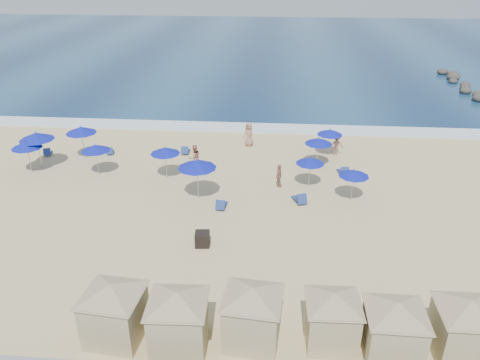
% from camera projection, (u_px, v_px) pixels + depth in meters
% --- Properties ---
extents(ground, '(160.00, 160.00, 0.00)m').
position_uv_depth(ground, '(221.00, 218.00, 27.09)').
color(ground, '#D3BB85').
rests_on(ground, ground).
extents(ocean, '(160.00, 80.00, 0.06)m').
position_uv_depth(ocean, '(261.00, 47.00, 76.38)').
color(ocean, '#0E294F').
rests_on(ocean, ground).
extents(surf_line, '(160.00, 2.50, 0.08)m').
position_uv_depth(surf_line, '(242.00, 128.00, 40.97)').
color(surf_line, white).
rests_on(surf_line, ground).
extents(trash_bin, '(0.81, 0.81, 0.75)m').
position_uv_depth(trash_bin, '(202.00, 239.00, 24.38)').
color(trash_bin, black).
rests_on(trash_bin, ground).
extents(cabana_0, '(4.52, 4.52, 2.85)m').
position_uv_depth(cabana_0, '(113.00, 304.00, 18.00)').
color(cabana_0, tan).
rests_on(cabana_0, ground).
extents(cabana_1, '(4.52, 4.52, 2.84)m').
position_uv_depth(cabana_1, '(178.00, 312.00, 17.60)').
color(cabana_1, tan).
rests_on(cabana_1, ground).
extents(cabana_2, '(4.51, 4.51, 2.84)m').
position_uv_depth(cabana_2, '(253.00, 307.00, 17.85)').
color(cabana_2, tan).
rests_on(cabana_2, ground).
extents(cabana_3, '(4.20, 4.20, 2.64)m').
position_uv_depth(cabana_3, '(333.00, 311.00, 17.81)').
color(cabana_3, tan).
rests_on(cabana_3, ground).
extents(cabana_4, '(4.42, 4.42, 2.77)m').
position_uv_depth(cabana_4, '(395.00, 322.00, 17.17)').
color(cabana_4, tan).
rests_on(cabana_4, ground).
extents(cabana_5, '(4.51, 4.51, 2.83)m').
position_uv_depth(cabana_5, '(467.00, 321.00, 17.20)').
color(cabana_5, tan).
rests_on(cabana_5, ground).
extents(umbrella_0, '(2.07, 2.07, 2.35)m').
position_uv_depth(umbrella_0, '(26.00, 145.00, 31.84)').
color(umbrella_0, '#A5A8AD').
rests_on(umbrella_0, ground).
extents(umbrella_1, '(2.41, 2.41, 2.74)m').
position_uv_depth(umbrella_1, '(36.00, 136.00, 32.41)').
color(umbrella_1, '#A5A8AD').
rests_on(umbrella_1, ground).
extents(umbrella_2, '(2.25, 2.25, 2.56)m').
position_uv_depth(umbrella_2, '(81.00, 130.00, 34.03)').
color(umbrella_2, '#A5A8AD').
rests_on(umbrella_2, ground).
extents(umbrella_3, '(1.99, 1.99, 2.27)m').
position_uv_depth(umbrella_3, '(95.00, 148.00, 31.57)').
color(umbrella_3, '#A5A8AD').
rests_on(umbrella_3, ground).
extents(umbrella_4, '(2.00, 2.00, 2.28)m').
position_uv_depth(umbrella_4, '(165.00, 151.00, 31.08)').
color(umbrella_4, '#A5A8AD').
rests_on(umbrella_4, ground).
extents(umbrella_5, '(2.39, 2.39, 2.72)m').
position_uv_depth(umbrella_5, '(197.00, 164.00, 28.19)').
color(umbrella_5, '#A5A8AD').
rests_on(umbrella_5, ground).
extents(umbrella_6, '(1.85, 1.85, 2.11)m').
position_uv_depth(umbrella_6, '(310.00, 161.00, 29.95)').
color(umbrella_6, '#A5A8AD').
rests_on(umbrella_6, ground).
extents(umbrella_7, '(1.90, 1.90, 2.16)m').
position_uv_depth(umbrella_7, '(330.00, 132.00, 34.61)').
color(umbrella_7, '#A5A8AD').
rests_on(umbrella_7, ground).
extents(umbrella_8, '(1.96, 1.96, 2.23)m').
position_uv_depth(umbrella_8, '(319.00, 141.00, 32.79)').
color(umbrella_8, '#A5A8AD').
rests_on(umbrella_8, ground).
extents(umbrella_9, '(1.86, 1.86, 2.12)m').
position_uv_depth(umbrella_9, '(354.00, 173.00, 28.24)').
color(umbrella_9, '#A5A8AD').
rests_on(umbrella_9, ground).
extents(beach_chair_0, '(0.90, 1.30, 0.66)m').
position_uv_depth(beach_chair_0, '(48.00, 152.00, 35.40)').
color(beach_chair_0, navy).
rests_on(beach_chair_0, ground).
extents(beach_chair_1, '(0.77, 1.20, 0.61)m').
position_uv_depth(beach_chair_1, '(110.00, 151.00, 35.62)').
color(beach_chair_1, navy).
rests_on(beach_chair_1, ground).
extents(beach_chair_2, '(0.60, 1.26, 0.69)m').
position_uv_depth(beach_chair_2, '(185.00, 151.00, 35.67)').
color(beach_chair_2, navy).
rests_on(beach_chair_2, ground).
extents(beach_chair_3, '(0.64, 1.28, 0.68)m').
position_uv_depth(beach_chair_3, '(221.00, 205.00, 28.00)').
color(beach_chair_3, navy).
rests_on(beach_chair_3, ground).
extents(beach_chair_4, '(0.99, 1.45, 0.73)m').
position_uv_depth(beach_chair_4, '(300.00, 199.00, 28.63)').
color(beach_chair_4, navy).
rests_on(beach_chair_4, ground).
extents(beach_chair_5, '(0.78, 1.36, 0.71)m').
position_uv_depth(beach_chair_5, '(344.00, 171.00, 32.26)').
color(beach_chair_5, navy).
rests_on(beach_chair_5, ground).
extents(beachgoer_0, '(1.15, 1.11, 1.86)m').
position_uv_depth(beachgoer_0, '(195.00, 158.00, 32.68)').
color(beachgoer_0, '#A9725E').
rests_on(beachgoer_0, ground).
extents(beachgoer_1, '(0.58, 0.98, 1.56)m').
position_uv_depth(beachgoer_1, '(279.00, 176.00, 30.37)').
color(beachgoer_1, '#A9725E').
rests_on(beachgoer_1, ground).
extents(beachgoer_2, '(1.08, 0.63, 1.66)m').
position_uv_depth(beachgoer_2, '(336.00, 145.00, 35.13)').
color(beachgoer_2, '#A9725E').
rests_on(beachgoer_2, ground).
extents(beachgoer_3, '(1.10, 1.05, 1.89)m').
position_uv_depth(beachgoer_3, '(249.00, 134.00, 36.82)').
color(beachgoer_3, '#A9725E').
rests_on(beachgoer_3, ground).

